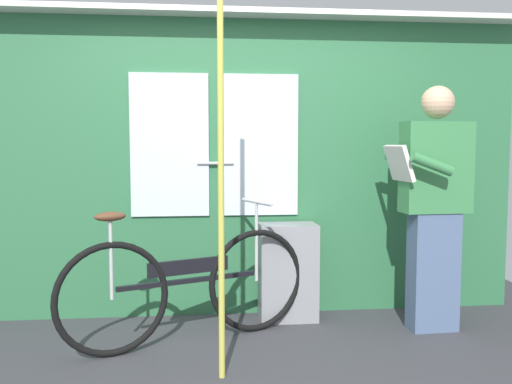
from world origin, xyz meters
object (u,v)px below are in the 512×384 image
object	(u,v)px
passenger_reading_newspaper	(434,203)
trash_bin_by_wall	(288,272)
bicycle_near_door	(188,286)
handrail_pole	(221,179)

from	to	relation	value
passenger_reading_newspaper	trash_bin_by_wall	bearing A→B (deg)	-22.53
trash_bin_by_wall	passenger_reading_newspaper	bearing A→B (deg)	-19.59
bicycle_near_door	trash_bin_by_wall	world-z (taller)	bicycle_near_door
bicycle_near_door	passenger_reading_newspaper	distance (m)	1.85
passenger_reading_newspaper	trash_bin_by_wall	xyz separation A→B (m)	(-1.00, 0.36, -0.56)
trash_bin_by_wall	handrail_pole	xyz separation A→B (m)	(-0.56, -1.03, 0.79)
bicycle_near_door	trash_bin_by_wall	size ratio (longest dim) A/B	2.25
bicycle_near_door	handrail_pole	xyz separation A→B (m)	(0.20, -0.58, 0.77)
trash_bin_by_wall	bicycle_near_door	bearing A→B (deg)	-149.42
passenger_reading_newspaper	bicycle_near_door	bearing A→B (deg)	0.07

